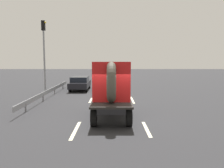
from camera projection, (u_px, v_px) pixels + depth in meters
The scene contains 9 objects.
ground_plane at pixel (114, 122), 11.97m from camera, with size 120.00×120.00×0.00m, color #28282B.
flatbed_truck at pixel (112, 89), 12.97m from camera, with size 2.02×4.50×3.10m.
distant_sedan at pixel (81, 83), 23.89m from camera, with size 1.86×4.33×1.41m.
traffic_light at pixel (45, 47), 21.70m from camera, with size 0.42×0.36×6.77m.
guardrail at pixel (50, 91), 19.40m from camera, with size 0.10×14.38×0.71m.
lane_dash_left_near at pixel (76, 130), 10.57m from camera, with size 2.72×0.16×0.01m, color beige.
lane_dash_left_far at pixel (91, 100), 18.14m from camera, with size 2.16×0.16×0.01m, color beige.
lane_dash_right_near at pixel (147, 129), 10.73m from camera, with size 2.38×0.16×0.01m, color beige.
lane_dash_right_far at pixel (133, 100), 18.23m from camera, with size 2.95×0.16×0.01m, color beige.
Camera 1 is at (-0.06, -11.68, 3.27)m, focal length 37.05 mm.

